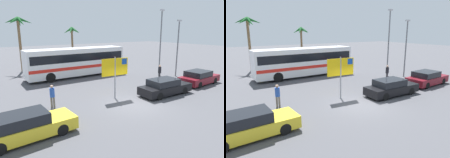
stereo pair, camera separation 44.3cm
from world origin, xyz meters
TOP-DOWN VIEW (x-y plane):
  - ground at (0.00, 0.00)m, footprint 120.00×120.00m
  - bus_front_coach at (0.41, 10.69)m, footprint 11.07×2.52m
  - ferry_sign at (-0.45, 1.94)m, footprint 2.20×0.27m
  - car_maroon at (8.72, 0.83)m, footprint 4.53×2.09m
  - car_yellow at (-7.48, -0.58)m, footprint 4.66×1.90m
  - car_black at (3.38, 0.41)m, footprint 4.61×1.82m
  - pedestrian_crossing_lot at (-5.12, 2.66)m, footprint 0.32×0.32m
  - pedestrian_near_sign at (6.62, 4.00)m, footprint 0.32×0.32m
  - lamp_post_left_side at (9.64, 4.33)m, footprint 0.56×0.20m
  - lamp_post_right_side at (8.43, 5.75)m, footprint 0.56×0.20m
  - palm_tree_seaside at (4.43, 20.91)m, footprint 3.00×2.86m
  - palm_tree_inland at (-4.10, 17.25)m, footprint 3.24×3.24m

SIDE VIEW (x-z plane):
  - ground at x=0.00m, z-range 0.00..0.00m
  - car_yellow at x=-7.48m, z-range -0.03..1.30m
  - car_black at x=3.38m, z-range -0.03..1.30m
  - car_maroon at x=8.72m, z-range -0.03..1.30m
  - pedestrian_crossing_lot at x=-5.12m, z-range 0.14..1.74m
  - pedestrian_near_sign at x=6.62m, z-range 0.14..1.78m
  - bus_front_coach at x=0.41m, z-range 0.20..3.37m
  - ferry_sign at x=-0.45m, z-range 0.73..3.93m
  - lamp_post_left_side at x=9.64m, z-range 0.32..6.53m
  - lamp_post_right_side at x=8.43m, z-range 0.33..7.64m
  - palm_tree_seaside at x=4.43m, z-range 1.69..7.30m
  - palm_tree_inland at x=-4.10m, z-range 1.97..8.68m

